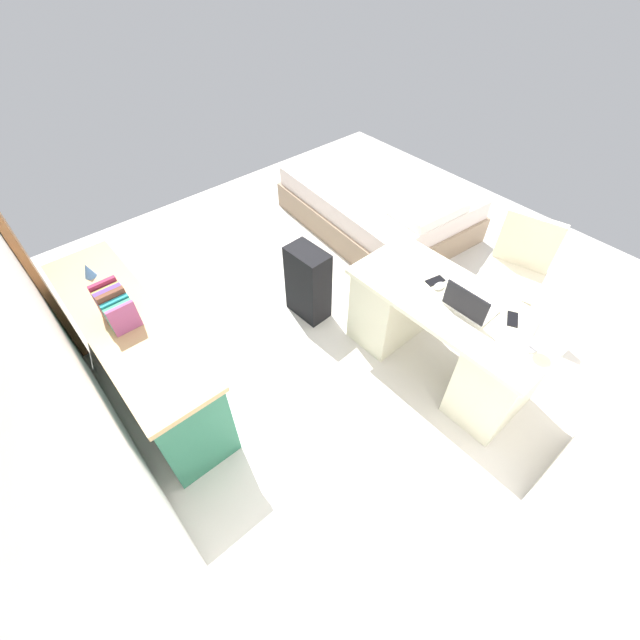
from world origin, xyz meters
TOP-DOWN VIEW (x-y plane):
  - ground_plane at (0.00, 0.00)m, footprint 5.34×5.34m
  - wall_back at (0.00, 2.17)m, footprint 4.01×0.10m
  - door_wooden at (1.46, 2.09)m, footprint 0.88×0.05m
  - desk at (-0.91, 0.01)m, footprint 1.45×0.68m
  - office_chair at (-0.92, -0.85)m, footprint 0.56×0.56m
  - credenza at (0.38, 1.79)m, footprint 1.80×0.48m
  - bed at (0.78, -1.09)m, footprint 2.01×1.55m
  - suitcase_black at (0.21, 0.38)m, footprint 0.37×0.24m
  - laptop at (-1.03, 0.02)m, footprint 0.31×0.22m
  - computer_mouse at (-0.77, -0.01)m, footprint 0.06×0.10m
  - cell_phone_near_laptop at (-1.27, -0.13)m, footprint 0.13×0.15m
  - cell_phone_by_mouse at (-0.71, -0.04)m, footprint 0.09×0.15m
  - desk_lamp at (-1.42, 0.00)m, footprint 0.16×0.11m
  - book_row at (0.37, 1.79)m, footprint 0.27×0.17m
  - figurine_small at (0.92, 1.79)m, footprint 0.08×0.08m

SIDE VIEW (x-z plane):
  - ground_plane at x=0.00m, z-range 0.00..0.00m
  - bed at x=0.78m, z-range -0.05..0.53m
  - suitcase_black at x=0.21m, z-range 0.00..0.67m
  - credenza at x=0.38m, z-range 0.00..0.74m
  - desk at x=-0.91m, z-range 0.02..0.74m
  - office_chair at x=-0.92m, z-range -0.05..0.89m
  - cell_phone_near_laptop at x=-1.27m, z-range 0.73..0.74m
  - cell_phone_by_mouse at x=-0.71m, z-range 0.73..0.74m
  - computer_mouse at x=-0.77m, z-range 0.73..0.76m
  - laptop at x=-1.03m, z-range 0.67..0.88m
  - figurine_small at x=0.92m, z-range 0.74..0.85m
  - book_row at x=0.37m, z-range 0.73..0.97m
  - desk_lamp at x=-1.42m, z-range 0.81..1.16m
  - door_wooden at x=1.46m, z-range 0.00..2.04m
  - wall_back at x=0.00m, z-range 0.00..2.80m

